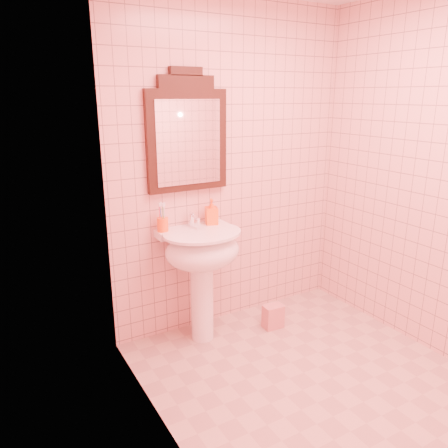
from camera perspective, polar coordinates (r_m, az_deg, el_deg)
floor at (r=3.09m, az=12.11°, el=-19.73°), size 2.20×2.20×0.00m
back_wall at (r=3.42m, az=0.97°, el=7.17°), size 2.00×0.02×2.50m
pedestal_sink at (r=3.20m, az=-2.89°, el=-4.44°), size 0.58×0.58×0.86m
faucet at (r=3.24m, az=-4.07°, el=0.59°), size 0.04×0.16×0.11m
mirror at (r=3.18m, az=-4.82°, el=11.46°), size 0.62×0.06×0.86m
toothbrush_cup at (r=3.16m, az=-8.02°, el=-0.03°), size 0.08×0.08×0.19m
soap_dispenser at (r=3.29m, az=-1.64°, el=1.61°), size 0.11×0.11×0.20m
towel at (r=3.61m, az=6.43°, el=-11.91°), size 0.16×0.11×0.19m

